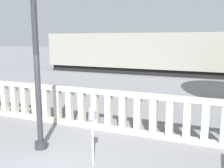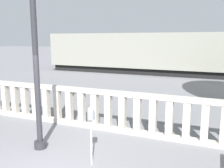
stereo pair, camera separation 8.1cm
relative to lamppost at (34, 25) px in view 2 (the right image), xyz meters
The scene contains 4 objects.
balustrade 3.43m from the lamppost, 59.53° to the left, with size 16.27×0.24×1.32m.
lamppost is the anchor object (origin of this frame).
parking_meter 2.72m from the lamppost, ahead, with size 0.17×0.17×1.40m.
train_near 15.77m from the lamppost, 88.64° to the left, with size 20.70×2.93×4.01m.
Camera 2 is at (3.13, -3.80, 2.90)m, focal length 40.00 mm.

